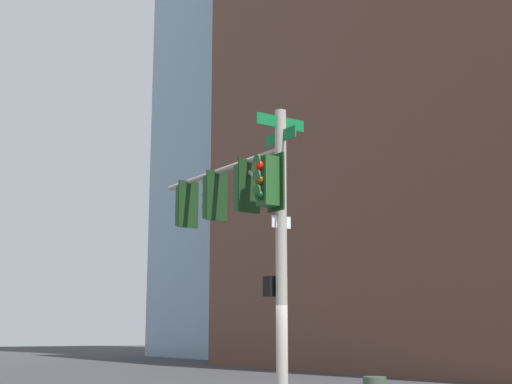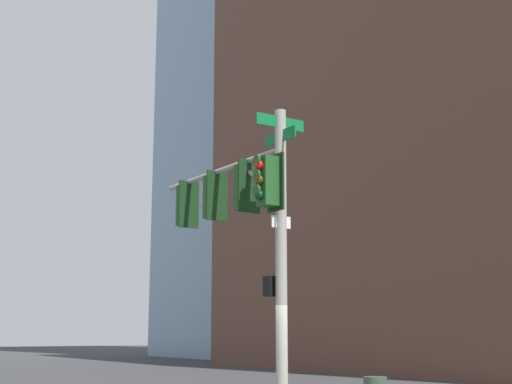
% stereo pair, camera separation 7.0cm
% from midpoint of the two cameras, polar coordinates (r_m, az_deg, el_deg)
% --- Properties ---
extents(signal_pole_assembly, '(5.40, 1.21, 6.45)m').
position_cam_midpoint_polar(signal_pole_assembly, '(15.65, -1.24, -1.71)').
color(signal_pole_assembly, '#9E998C').
rests_on(signal_pole_assembly, ground_plane).
extents(building_brick_nearside, '(26.67, 18.37, 37.99)m').
position_cam_midpoint_polar(building_brick_nearside, '(46.22, 15.29, 11.04)').
color(building_brick_nearside, brown).
rests_on(building_brick_nearside, ground_plane).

